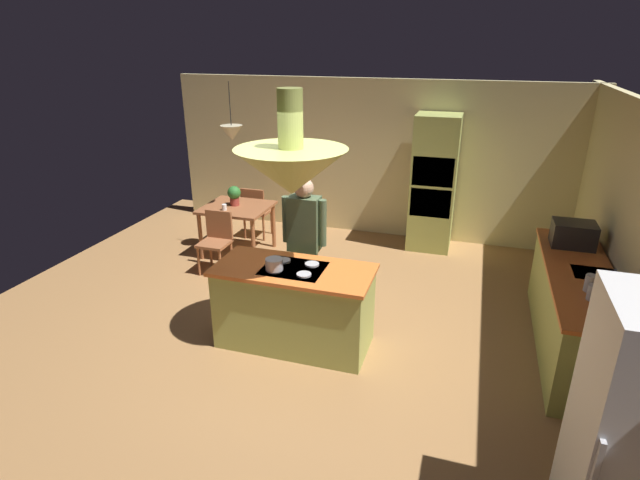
% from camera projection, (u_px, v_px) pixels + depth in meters
% --- Properties ---
extents(ground, '(8.16, 8.16, 0.00)m').
position_uv_depth(ground, '(301.00, 333.00, 5.71)').
color(ground, '#9E7042').
extents(wall_back, '(6.80, 0.10, 2.55)m').
position_uv_depth(wall_back, '(370.00, 158.00, 8.29)').
color(wall_back, beige).
rests_on(wall_back, ground).
extents(kitchen_island, '(1.67, 0.78, 0.92)m').
position_uv_depth(kitchen_island, '(294.00, 306.00, 5.37)').
color(kitchen_island, '#A8B259').
rests_on(kitchen_island, ground).
extents(counter_run_right, '(0.73, 2.51, 0.90)m').
position_uv_depth(counter_run_right, '(574.00, 310.00, 5.28)').
color(counter_run_right, '#A8B259').
rests_on(counter_run_right, ground).
extents(oven_tower, '(0.66, 0.62, 2.09)m').
position_uv_depth(oven_tower, '(433.00, 184.00, 7.71)').
color(oven_tower, '#A8B259').
rests_on(oven_tower, ground).
extents(dining_table, '(0.98, 0.89, 0.76)m').
position_uv_depth(dining_table, '(237.00, 213.00, 7.63)').
color(dining_table, '#965733').
rests_on(dining_table, ground).
extents(person_at_island, '(0.53, 0.23, 1.69)m').
position_uv_depth(person_at_island, '(304.00, 239.00, 5.79)').
color(person_at_island, tan).
rests_on(person_at_island, ground).
extents(range_hood, '(1.10, 1.10, 1.00)m').
position_uv_depth(range_hood, '(291.00, 169.00, 4.81)').
color(range_hood, '#A8B259').
extents(pendant_light_over_table, '(0.32, 0.32, 0.82)m').
position_uv_depth(pendant_light_over_table, '(232.00, 133.00, 7.18)').
color(pendant_light_over_table, beige).
extents(chair_facing_island, '(0.40, 0.40, 0.87)m').
position_uv_depth(chair_facing_island, '(217.00, 237.00, 7.09)').
color(chair_facing_island, '#965733').
rests_on(chair_facing_island, ground).
extents(chair_by_back_wall, '(0.40, 0.40, 0.87)m').
position_uv_depth(chair_by_back_wall, '(256.00, 209.00, 8.27)').
color(chair_by_back_wall, '#965733').
rests_on(chair_by_back_wall, ground).
extents(potted_plant_on_table, '(0.20, 0.20, 0.30)m').
position_uv_depth(potted_plant_on_table, '(234.00, 195.00, 7.57)').
color(potted_plant_on_table, '#99382D').
rests_on(potted_plant_on_table, dining_table).
extents(cup_on_table, '(0.07, 0.07, 0.09)m').
position_uv_depth(cup_on_table, '(224.00, 207.00, 7.40)').
color(cup_on_table, white).
rests_on(cup_on_table, dining_table).
extents(canister_flour, '(0.11, 0.11, 0.14)m').
position_uv_depth(canister_flour, '(594.00, 293.00, 4.54)').
color(canister_flour, silver).
rests_on(canister_flour, counter_run_right).
extents(canister_sugar, '(0.11, 0.11, 0.16)m').
position_uv_depth(canister_sugar, '(591.00, 283.00, 4.70)').
color(canister_sugar, silver).
rests_on(canister_sugar, counter_run_right).
extents(microwave_on_counter, '(0.46, 0.36, 0.28)m').
position_uv_depth(microwave_on_counter, '(573.00, 234.00, 5.72)').
color(microwave_on_counter, '#232326').
rests_on(microwave_on_counter, counter_run_right).
extents(cooking_pot_on_cooktop, '(0.18, 0.18, 0.12)m').
position_uv_depth(cooking_pot_on_cooktop, '(274.00, 264.00, 5.10)').
color(cooking_pot_on_cooktop, '#B2B2B7').
rests_on(cooking_pot_on_cooktop, kitchen_island).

